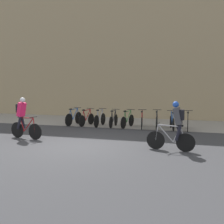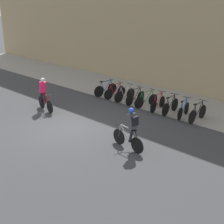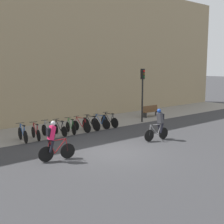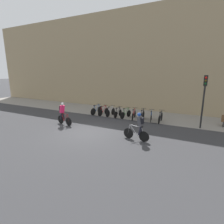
% 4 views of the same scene
% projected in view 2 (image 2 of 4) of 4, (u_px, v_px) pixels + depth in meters
% --- Properties ---
extents(ground, '(200.00, 200.00, 0.00)m').
position_uv_depth(ground, '(67.00, 128.00, 14.55)').
color(ground, '#333335').
extents(kerb_strip, '(44.00, 4.50, 0.01)m').
position_uv_depth(kerb_strip, '(153.00, 97.00, 19.17)').
color(kerb_strip, gray).
rests_on(kerb_strip, ground).
extents(building_facade, '(44.00, 0.60, 10.72)m').
position_uv_depth(building_facade, '(181.00, 5.00, 19.10)').
color(building_facade, '#9E8966').
rests_on(building_facade, ground).
extents(cyclist_pink, '(1.68, 0.54, 1.79)m').
position_uv_depth(cyclist_pink, '(44.00, 93.00, 16.63)').
color(cyclist_pink, black).
rests_on(cyclist_pink, ground).
extents(cyclist_grey, '(1.73, 0.50, 1.77)m').
position_uv_depth(cyclist_grey, '(131.00, 128.00, 12.11)').
color(cyclist_grey, black).
rests_on(cyclist_grey, ground).
extents(parked_bike_0, '(0.46, 1.71, 0.99)m').
position_uv_depth(parked_bike_0, '(106.00, 89.00, 19.34)').
color(parked_bike_0, black).
rests_on(parked_bike_0, ground).
extents(parked_bike_1, '(0.46, 1.60, 0.95)m').
position_uv_depth(parked_bike_1, '(115.00, 92.00, 18.84)').
color(parked_bike_1, black).
rests_on(parked_bike_1, ground).
extents(parked_bike_2, '(0.46, 1.68, 0.97)m').
position_uv_depth(parked_bike_2, '(125.00, 94.00, 18.32)').
color(parked_bike_2, black).
rests_on(parked_bike_2, ground).
extents(parked_bike_3, '(0.46, 1.65, 0.95)m').
position_uv_depth(parked_bike_3, '(135.00, 97.00, 17.82)').
color(parked_bike_3, black).
rests_on(parked_bike_3, ground).
extents(parked_bike_4, '(0.51, 1.63, 0.96)m').
position_uv_depth(parked_bike_4, '(146.00, 100.00, 17.31)').
color(parked_bike_4, black).
rests_on(parked_bike_4, ground).
extents(parked_bike_5, '(0.46, 1.69, 0.96)m').
position_uv_depth(parked_bike_5, '(158.00, 103.00, 16.80)').
color(parked_bike_5, black).
rests_on(parked_bike_5, ground).
extents(parked_bike_6, '(0.46, 1.71, 0.98)m').
position_uv_depth(parked_bike_6, '(170.00, 106.00, 16.29)').
color(parked_bike_6, black).
rests_on(parked_bike_6, ground).
extents(parked_bike_7, '(0.49, 1.60, 0.96)m').
position_uv_depth(parked_bike_7, '(183.00, 110.00, 15.78)').
color(parked_bike_7, black).
rests_on(parked_bike_7, ground).
extents(parked_bike_8, '(0.46, 1.75, 0.98)m').
position_uv_depth(parked_bike_8, '(198.00, 113.00, 15.27)').
color(parked_bike_8, black).
rests_on(parked_bike_8, ground).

